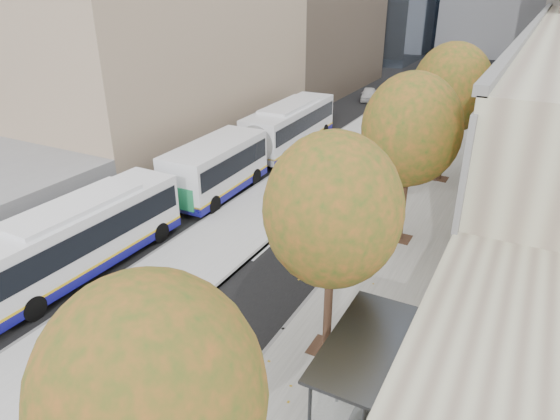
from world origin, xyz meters
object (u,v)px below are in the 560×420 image
Objects in this scene: bus_far at (263,141)px; cyclist at (194,396)px; bus_shelter at (370,356)px; distant_car at (369,94)px.

bus_far is 9.81× the size of cyclist.
cyclist is at bearing -67.21° from bus_far.
cyclist is at bearing -152.17° from bus_shelter.
bus_far is 21.48m from cyclist.
cyclist is (-4.33, -2.29, -1.47)m from bus_shelter.
bus_shelter reaches higher than distant_car.
bus_shelter is 41.86m from distant_car.
bus_far is at bearing -104.56° from distant_car.
cyclist is at bearing -92.84° from distant_car.
bus_shelter is 1.18× the size of distant_car.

